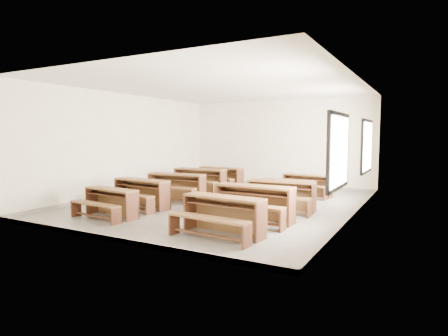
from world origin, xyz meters
The scene contains 11 objects.
room centered at (0.09, 0.00, 2.14)m, with size 8.50×8.50×3.20m.
desk_set_0 centered at (-1.51, -2.77, 0.39)m, with size 1.56×0.93×0.67m.
desk_set_1 centered at (-1.64, -1.58, 0.44)m, with size 1.73×1.01×0.75m.
desk_set_2 centered at (-1.53, -0.17, 0.45)m, with size 1.81×1.08×0.78m.
desk_set_3 centered at (-1.65, 1.31, 0.47)m, with size 1.81×0.97×0.80m.
desk_set_4 centered at (-1.58, 2.58, 0.44)m, with size 1.77×1.06×0.75m.
desk_set_5 centered at (1.55, -2.89, 0.43)m, with size 1.72×0.99×0.74m.
desk_set_6 centered at (1.60, -1.57, 0.47)m, with size 1.79×0.94×0.80m.
desk_set_7 centered at (1.72, -0.18, 0.45)m, with size 1.76×1.00×0.76m.
desk_set_8 centered at (1.47, 0.98, 0.38)m, with size 1.47×0.78×0.66m.
desk_set_9 centered at (1.63, 2.40, 0.39)m, with size 1.56×0.90×0.68m.
Camera 1 is at (4.95, -9.01, 1.90)m, focal length 30.00 mm.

